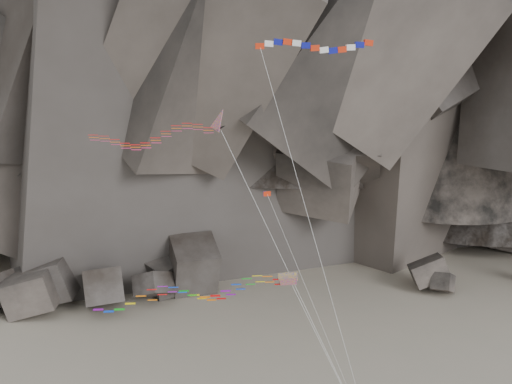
{
  "coord_description": "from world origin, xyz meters",
  "views": [
    {
      "loc": [
        -5.35,
        -47.19,
        31.59
      ],
      "look_at": [
        -3.58,
        6.0,
        20.37
      ],
      "focal_mm": 45.0,
      "sensor_mm": 36.0,
      "label": 1
    }
  ],
  "objects_px": {
    "banner_kite": "(315,49)",
    "delta_kite": "(147,136)",
    "parafoil_kite": "(186,292)",
    "pennant_kite": "(288,244)"
  },
  "relations": [
    {
      "from": "parafoil_kite",
      "to": "pennant_kite",
      "type": "bearing_deg",
      "value": 26.57
    },
    {
      "from": "banner_kite",
      "to": "pennant_kite",
      "type": "height_order",
      "value": "banner_kite"
    },
    {
      "from": "banner_kite",
      "to": "pennant_kite",
      "type": "relative_size",
      "value": 1.59
    },
    {
      "from": "pennant_kite",
      "to": "parafoil_kite",
      "type": "bearing_deg",
      "value": -176.05
    },
    {
      "from": "delta_kite",
      "to": "parafoil_kite",
      "type": "height_order",
      "value": "delta_kite"
    },
    {
      "from": "delta_kite",
      "to": "banner_kite",
      "type": "xyz_separation_m",
      "value": [
        12.64,
        2.22,
        6.29
      ]
    },
    {
      "from": "banner_kite",
      "to": "parafoil_kite",
      "type": "relative_size",
      "value": 1.45
    },
    {
      "from": "banner_kite",
      "to": "pennant_kite",
      "type": "bearing_deg",
      "value": -140.3
    },
    {
      "from": "banner_kite",
      "to": "delta_kite",
      "type": "bearing_deg",
      "value": -172.0
    },
    {
      "from": "delta_kite",
      "to": "pennant_kite",
      "type": "bearing_deg",
      "value": -19.31
    }
  ]
}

